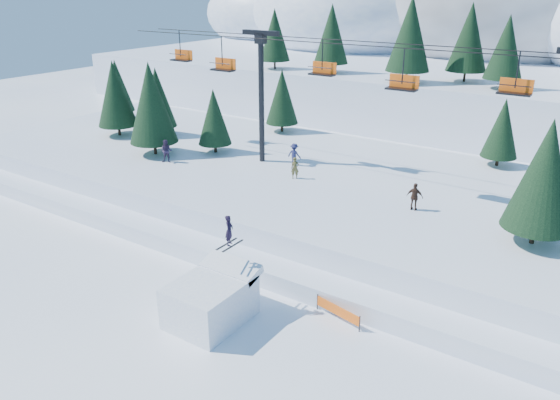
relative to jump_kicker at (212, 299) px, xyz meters
The scene contains 10 objects.
ground 1.66m from the jump_kicker, 83.71° to the right, with size 160.00×160.00×0.00m, color white.
mid_shelf 16.87m from the jump_kicker, 89.58° to the left, with size 70.00×22.00×2.50m, color white.
berm 6.91m from the jump_kicker, 88.97° to the left, with size 70.00×6.00×1.10m, color white.
mountain_ridge 72.88m from the jump_kicker, 93.92° to the left, with size 119.00×60.44×26.46m.
jump_kicker is the anchor object (origin of this frame).
chairlift 18.80m from the jump_kicker, 85.67° to the left, with size 46.00×3.21×10.28m.
conifer_stand 19.23m from the jump_kicker, 71.02° to the left, with size 64.18×16.67×8.49m.
distant_skiers 15.89m from the jump_kicker, 101.26° to the left, with size 28.67×7.64×1.88m.
banner_near 6.46m from the jump_kicker, 33.23° to the left, with size 2.80×0.64×0.90m.
banner_far 11.81m from the jump_kicker, 26.04° to the left, with size 2.74×0.86×0.90m.
Camera 1 is at (15.98, -16.71, 16.13)m, focal length 35.00 mm.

